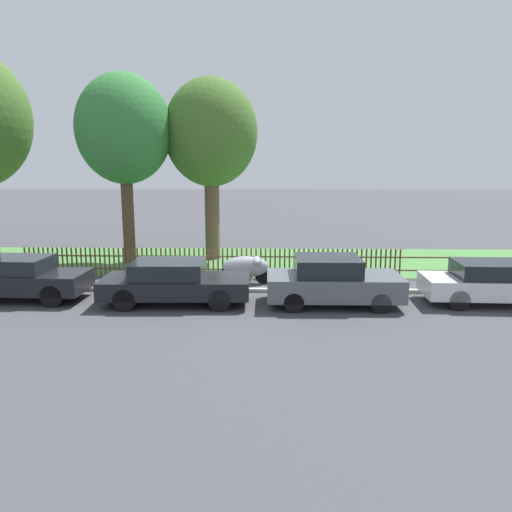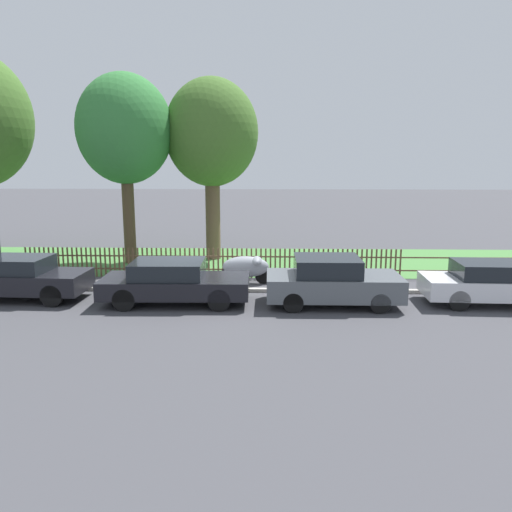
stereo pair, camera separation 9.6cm
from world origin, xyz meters
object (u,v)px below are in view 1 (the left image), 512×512
Objects in this scene: parked_car_white_van at (496,283)px; parked_car_black_saloon at (23,278)px; parked_car_navy_estate at (174,281)px; covered_motorcycle at (247,267)px; tree_far_left at (211,134)px; parked_car_red_compact at (332,281)px; tree_mid_park at (124,130)px.

parked_car_black_saloon is at bearing -178.30° from parked_car_white_van.
parked_car_navy_estate is 2.46× the size of covered_motorcycle.
parked_car_black_saloon reaches higher than parked_car_white_van.
covered_motorcycle is (-7.70, 2.38, -0.06)m from parked_car_white_van.
parked_car_navy_estate is at bearing -93.15° from tree_far_left.
covered_motorcycle is (6.92, 2.27, -0.09)m from parked_car_black_saloon.
tree_far_left is (-1.72, 4.57, 4.81)m from covered_motorcycle.
parked_car_navy_estate is 4.81m from parked_car_red_compact.
parked_car_black_saloon is 2.12× the size of covered_motorcycle.
parked_car_black_saloon reaches higher than covered_motorcycle.
parked_car_red_compact is at bearing 0.22° from parked_car_black_saloon.
tree_far_left reaches higher than covered_motorcycle.
covered_motorcycle is at bearing -69.31° from tree_far_left.
tree_mid_park is (-12.89, 5.99, 4.87)m from parked_car_white_van.
tree_mid_park reaches higher than parked_car_white_van.
tree_mid_park is (-7.89, 6.16, 4.81)m from parked_car_red_compact.
tree_mid_park reaches higher than parked_car_navy_estate.
parked_car_black_saloon is 7.81m from tree_mid_park.
parked_car_navy_estate is 0.58× the size of tree_mid_park.
parked_car_white_van is at bearing -36.40° from tree_far_left.
covered_motorcycle is 8.02m from tree_mid_park.
parked_car_red_compact is 0.89× the size of parked_car_white_van.
parked_car_red_compact is 0.52× the size of tree_far_left.
parked_car_black_saloon is at bearing 177.99° from parked_car_red_compact.
parked_car_navy_estate is at bearing -129.57° from covered_motorcycle.
parked_car_black_saloon is 0.86× the size of parked_car_navy_estate.
tree_far_left is at bearing 110.77° from covered_motorcycle.
tree_mid_park is at bearing 115.02° from parked_car_navy_estate.
tree_mid_park is at bearing 75.51° from parked_car_black_saloon.
tree_far_left is at bearing 54.68° from parked_car_black_saloon.
tree_far_left reaches higher than parked_car_black_saloon.
covered_motorcycle is 6.85m from tree_far_left.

